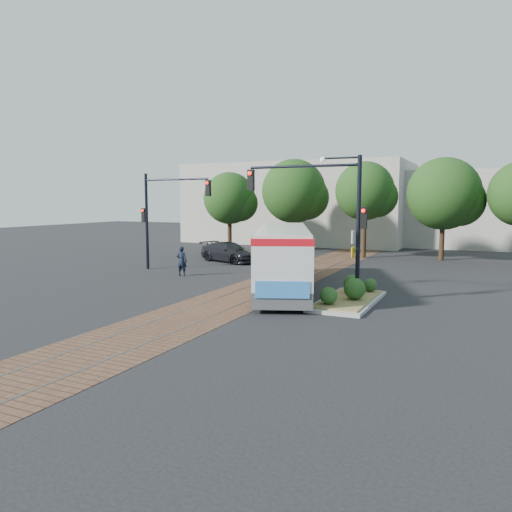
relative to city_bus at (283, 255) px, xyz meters
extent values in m
plane|color=black|center=(-0.99, -0.96, -1.68)|extent=(120.00, 120.00, 0.00)
cube|color=brown|center=(-0.99, 3.04, -1.68)|extent=(3.60, 40.00, 0.01)
cube|color=slate|center=(-1.74, 3.04, -1.67)|extent=(0.06, 40.00, 0.01)
cube|color=slate|center=(-0.24, 3.04, -1.67)|extent=(0.06, 40.00, 0.01)
cylinder|color=#382314|center=(-10.99, 15.04, -0.25)|extent=(0.36, 0.36, 2.86)
sphere|color=#173611|center=(-10.99, 15.04, 2.83)|extent=(4.40, 4.40, 4.40)
cylinder|color=#382314|center=(-5.49, 15.84, -0.12)|extent=(0.36, 0.36, 3.12)
sphere|color=#173611|center=(-5.49, 15.84, 3.39)|extent=(5.20, 5.20, 5.20)
cylinder|color=#382314|center=(0.51, 15.04, 0.01)|extent=(0.36, 0.36, 3.39)
sphere|color=#173611|center=(0.51, 15.04, 3.35)|extent=(4.40, 4.40, 4.40)
cylinder|color=#382314|center=(6.01, 15.84, -0.25)|extent=(0.36, 0.36, 2.86)
sphere|color=#173611|center=(6.01, 15.84, 3.13)|extent=(5.20, 5.20, 5.20)
cube|color=#ADA899|center=(-8.99, 27.04, 2.32)|extent=(22.00, 12.00, 8.00)
cube|color=#48494B|center=(0.01, -0.04, -1.17)|extent=(6.35, 11.32, 0.66)
cube|color=silver|center=(0.01, -0.04, 0.05)|extent=(6.37, 11.33, 1.78)
cube|color=black|center=(-0.09, 0.22, 0.33)|extent=(6.01, 10.30, 0.84)
cube|color=red|center=(0.01, -0.04, 1.08)|extent=(6.41, 11.34, 0.28)
cube|color=silver|center=(0.01, -0.04, 1.27)|extent=(6.16, 10.95, 0.13)
cube|color=black|center=(2.05, -5.14, 0.43)|extent=(1.44, 0.66, 0.84)
cube|color=#317BC7|center=(2.11, -5.28, -0.70)|extent=(1.94, 0.82, 0.66)
cube|color=orange|center=(1.49, -0.46, -0.51)|extent=(1.62, 3.94, 1.03)
cylinder|color=black|center=(0.51, -4.19, -1.21)|extent=(0.65, 0.99, 0.94)
cylinder|color=black|center=(2.51, -3.39, -1.21)|extent=(0.65, 0.99, 0.94)
cylinder|color=black|center=(-2.31, 2.87, -1.21)|extent=(0.65, 0.99, 0.94)
cylinder|color=black|center=(-0.31, 3.67, -1.21)|extent=(0.65, 0.99, 0.94)
cube|color=gray|center=(3.81, -1.96, -1.61)|extent=(2.20, 5.20, 0.15)
cube|color=olive|center=(3.81, -1.96, -1.49)|extent=(1.90, 4.80, 0.08)
sphere|color=#1E4719|center=(3.41, -3.56, -1.10)|extent=(0.70, 0.70, 0.70)
sphere|color=#1E4719|center=(4.11, -2.16, -1.00)|extent=(0.90, 0.90, 0.90)
sphere|color=#1E4719|center=(3.61, -0.56, -1.05)|extent=(0.80, 0.80, 0.80)
sphere|color=#1E4719|center=(4.31, -0.06, -1.15)|extent=(0.60, 0.60, 0.60)
cylinder|color=black|center=(4.11, -1.76, 1.53)|extent=(0.18, 0.18, 6.00)
cylinder|color=black|center=(1.61, -1.76, 4.13)|extent=(5.00, 0.12, 0.12)
cube|color=black|center=(-0.89, -1.76, 3.58)|extent=(0.28, 0.22, 0.95)
sphere|color=#FF190C|center=(-0.89, -1.90, 3.88)|extent=(0.18, 0.18, 0.18)
cube|color=black|center=(4.33, -1.76, 1.93)|extent=(0.26, 0.20, 0.90)
sphere|color=#FF190C|center=(4.33, -1.89, 2.23)|extent=(0.16, 0.16, 0.16)
cube|color=white|center=(3.93, -1.88, 1.13)|extent=(0.04, 0.45, 0.55)
cube|color=yellow|center=(3.93, -1.88, 0.48)|extent=(0.04, 0.45, 0.45)
cylinder|color=black|center=(3.31, -1.76, 4.43)|extent=(1.60, 0.08, 0.08)
sphere|color=silver|center=(2.51, -1.76, 4.38)|extent=(0.24, 0.24, 0.24)
cylinder|color=black|center=(-10.49, 3.04, 1.32)|extent=(0.18, 0.18, 6.00)
cylinder|color=black|center=(-8.24, 3.04, 3.92)|extent=(4.50, 0.12, 0.12)
cube|color=black|center=(-5.99, 3.04, 3.37)|extent=(0.28, 0.22, 0.95)
sphere|color=#FF190C|center=(-5.99, 2.90, 3.67)|extent=(0.18, 0.18, 0.18)
cube|color=black|center=(-10.71, 3.04, 1.72)|extent=(0.26, 0.20, 0.90)
sphere|color=#FF190C|center=(-10.71, 2.91, 2.02)|extent=(0.16, 0.16, 0.16)
imported|color=black|center=(-6.90, 1.51, -0.83)|extent=(0.67, 0.49, 1.71)
imported|color=black|center=(-7.52, 8.46, -0.99)|extent=(5.15, 3.44, 1.39)
camera|label=1|loc=(9.08, -22.51, 2.67)|focal=35.00mm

